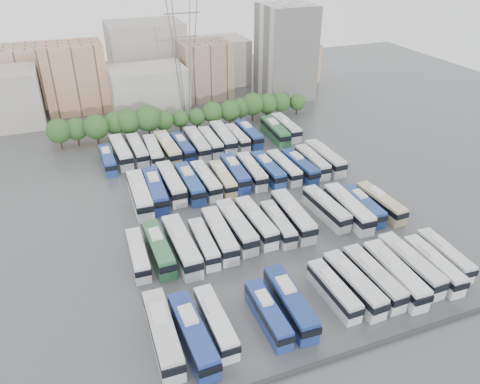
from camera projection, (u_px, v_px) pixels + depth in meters
name	position (u px, v px, depth m)	size (l,w,h in m)	color
ground	(253.00, 215.00, 82.94)	(220.00, 220.00, 0.00)	#424447
parapet	(359.00, 351.00, 56.10)	(56.00, 0.50, 0.50)	#2D2D30
tree_line	(180.00, 116.00, 114.28)	(65.64, 7.37, 8.06)	black
city_buildings	(134.00, 72.00, 134.88)	(102.00, 35.00, 20.00)	#9E998E
apartment_tower	(286.00, 52.00, 134.13)	(14.00, 14.00, 26.00)	silver
electricity_pylon	(184.00, 47.00, 114.80)	(9.00, 6.91, 33.83)	slate
bus_r0_s0	(163.00, 333.00, 56.26)	(3.11, 12.85, 4.01)	silver
bus_r0_s1	(193.00, 334.00, 56.13)	(3.21, 12.65, 3.94)	navy
bus_r0_s2	(216.00, 321.00, 58.22)	(2.52, 11.19, 3.50)	silver
bus_r0_s4	(268.00, 313.00, 59.50)	(2.43, 10.79, 3.38)	navy
bus_r0_s5	(290.00, 302.00, 60.96)	(3.14, 12.45, 3.88)	navy
bus_r0_s7	(333.00, 290.00, 63.35)	(2.56, 10.82, 3.38)	silver
bus_r0_s8	(353.00, 284.00, 64.18)	(3.09, 12.14, 3.78)	silver
bus_r0_s9	(373.00, 277.00, 65.39)	(2.85, 12.06, 3.77)	silver
bus_r0_s10	(394.00, 274.00, 65.81)	(3.18, 12.77, 3.98)	silver
bus_r0_s11	(410.00, 264.00, 67.75)	(2.90, 12.56, 3.93)	silver
bus_r0_s12	(433.00, 264.00, 67.94)	(2.95, 11.61, 3.62)	silver
bus_r0_s13	(444.00, 255.00, 70.12)	(2.85, 10.91, 3.39)	silver
bus_r1_s0	(138.00, 254.00, 70.24)	(2.77, 10.90, 3.39)	white
bus_r1_s1	(159.00, 248.00, 71.20)	(2.80, 12.09, 3.78)	#2D6940
bus_r1_s2	(182.00, 245.00, 71.53)	(3.15, 13.42, 4.19)	silver
bus_r1_s3	(204.00, 243.00, 72.68)	(2.66, 10.94, 3.41)	silver
bus_r1_s4	(220.00, 234.00, 74.30)	(3.20, 12.61, 3.93)	silver
bus_r1_s5	(236.00, 226.00, 76.29)	(2.97, 12.90, 4.03)	silver
bus_r1_s6	(256.00, 222.00, 77.52)	(3.03, 12.44, 3.88)	silver
bus_r1_s7	(278.00, 223.00, 77.47)	(2.94, 11.10, 3.45)	silver
bus_r1_s8	(293.00, 215.00, 79.07)	(3.31, 13.06, 4.07)	silver
bus_r1_s10	(326.00, 208.00, 81.42)	(3.20, 12.08, 3.76)	silver
bus_r1_s11	(348.00, 208.00, 81.10)	(3.21, 13.05, 4.07)	silver
bus_r1_s12	(363.00, 205.00, 82.41)	(2.77, 11.20, 3.49)	navy
bus_r1_s13	(380.00, 202.00, 83.10)	(3.10, 11.70, 3.64)	tan
bus_r2_s1	(140.00, 194.00, 85.11)	(3.34, 13.67, 4.26)	white
bus_r2_s2	(155.00, 190.00, 86.69)	(3.51, 13.30, 4.13)	navy
bus_r2_s3	(171.00, 183.00, 88.99)	(2.96, 13.20, 4.14)	silver
bus_r2_s4	(189.00, 183.00, 89.11)	(2.77, 12.67, 3.98)	navy
bus_r2_s5	(206.00, 180.00, 90.30)	(2.95, 12.18, 3.80)	silver
bus_r2_s6	(223.00, 178.00, 91.11)	(2.84, 11.44, 3.57)	beige
bus_r2_s7	(235.00, 172.00, 93.03)	(3.26, 12.52, 3.90)	navy
bus_r2_s8	(251.00, 171.00, 93.78)	(3.16, 12.16, 3.78)	silver
bus_r2_s9	(268.00, 169.00, 94.28)	(2.83, 12.20, 3.82)	navy
bus_r2_s10	(284.00, 167.00, 95.21)	(2.74, 11.77, 3.68)	silver
bus_r2_s11	(300.00, 166.00, 95.61)	(3.16, 12.13, 3.77)	navy
bus_r2_s12	(312.00, 161.00, 97.54)	(2.81, 11.84, 3.70)	silver
bus_r2_s13	(325.00, 157.00, 98.74)	(3.01, 12.99, 4.06)	silver
bus_r3_s0	(108.00, 159.00, 98.58)	(2.55, 11.14, 3.49)	navy
bus_r3_s1	(121.00, 151.00, 101.32)	(3.42, 13.16, 4.09)	white
bus_r3_s2	(137.00, 150.00, 102.43)	(2.90, 12.39, 3.87)	silver
bus_r3_s3	(153.00, 151.00, 101.83)	(3.23, 12.41, 3.86)	silver
bus_r3_s4	(168.00, 148.00, 102.79)	(3.28, 13.43, 4.19)	#CBC18B
bus_r3_s5	(182.00, 147.00, 103.99)	(2.94, 11.62, 3.62)	navy
bus_r3_s6	(197.00, 143.00, 105.04)	(3.09, 13.24, 4.14)	silver
bus_r3_s7	(210.00, 141.00, 106.43)	(2.79, 12.02, 3.76)	silver
bus_r3_s8	(223.00, 137.00, 108.15)	(3.52, 13.43, 4.18)	silver
bus_r3_s9	(237.00, 137.00, 108.85)	(2.45, 11.23, 3.52)	silver
bus_r3_s10	(249.00, 134.00, 110.33)	(2.71, 12.12, 3.80)	navy
bus_r3_s12	(275.00, 131.00, 111.59)	(3.46, 12.98, 4.03)	#2B6638
bus_r3_s13	(286.00, 127.00, 113.90)	(2.98, 12.54, 3.92)	silver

